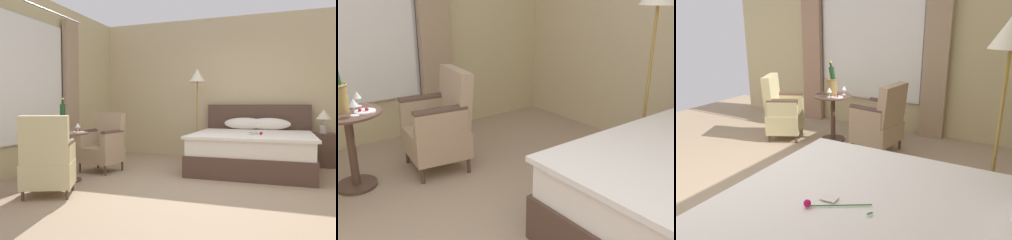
# 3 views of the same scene
# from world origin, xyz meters

# --- Properties ---
(floor_lamp_brass) EXTENTS (0.32, 0.32, 1.80)m
(floor_lamp_brass) POSITION_xyz_m (-0.74, 2.14, 1.51)
(floor_lamp_brass) COLOR olive
(floor_lamp_brass) RESTS_ON ground
(side_table_round) EXTENTS (0.56, 0.56, 0.70)m
(side_table_round) POSITION_xyz_m (-2.04, -0.17, 0.41)
(side_table_round) COLOR #4E362B
(side_table_round) RESTS_ON ground
(wine_glass_near_bucket) EXTENTS (0.08, 0.08, 0.14)m
(wine_glass_near_bucket) POSITION_xyz_m (-1.90, -0.14, 0.80)
(wine_glass_near_bucket) COLOR white
(wine_glass_near_bucket) RESTS_ON side_table_round
(wine_glass_near_edge) EXTENTS (0.07, 0.07, 0.14)m
(wine_glass_near_edge) POSITION_xyz_m (-2.15, -0.04, 0.80)
(wine_glass_near_edge) COLOR white
(wine_glass_near_edge) RESTS_ON side_table_round
(snack_plate) EXTENTS (0.17, 0.17, 0.04)m
(snack_plate) POSITION_xyz_m (-1.95, -0.04, 0.71)
(snack_plate) COLOR white
(snack_plate) RESTS_ON side_table_round
(armchair_by_window) EXTENTS (0.66, 0.64, 0.97)m
(armchair_by_window) POSITION_xyz_m (-1.95, 0.64, 0.44)
(armchair_by_window) COLOR #4E362B
(armchair_by_window) RESTS_ON ground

